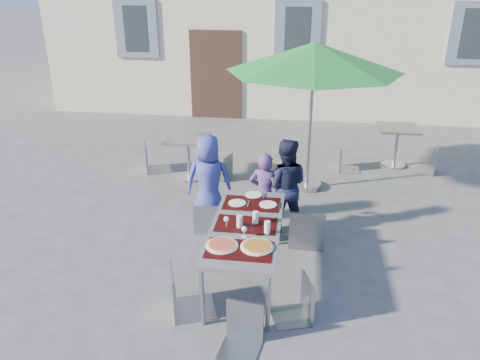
# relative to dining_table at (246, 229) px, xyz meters

# --- Properties ---
(ground) EXTENTS (90.00, 90.00, 0.00)m
(ground) POSITION_rel_dining_table_xyz_m (0.32, -0.48, -0.70)
(ground) COLOR #4C4C4F
(ground) RESTS_ON ground
(dining_table) EXTENTS (0.80, 1.85, 0.76)m
(dining_table) POSITION_rel_dining_table_xyz_m (0.00, 0.00, 0.00)
(dining_table) COLOR #46454A
(dining_table) RESTS_ON ground
(pizza_near_left) EXTENTS (0.35, 0.35, 0.03)m
(pizza_near_left) POSITION_rel_dining_table_xyz_m (-0.19, -0.51, 0.07)
(pizza_near_left) COLOR white
(pizza_near_left) RESTS_ON dining_table
(pizza_near_right) EXTENTS (0.36, 0.36, 0.03)m
(pizza_near_right) POSITION_rel_dining_table_xyz_m (0.18, -0.48, 0.07)
(pizza_near_right) COLOR white
(pizza_near_right) RESTS_ON dining_table
(glassware) EXTENTS (0.54, 0.39, 0.15)m
(glassware) POSITION_rel_dining_table_xyz_m (0.06, -0.09, 0.13)
(glassware) COLOR silver
(glassware) RESTS_ON dining_table
(place_settings) EXTENTS (0.65, 0.49, 0.01)m
(place_settings) POSITION_rel_dining_table_xyz_m (0.01, 0.62, 0.06)
(place_settings) COLOR white
(place_settings) RESTS_ON dining_table
(child_0) EXTENTS (0.70, 0.49, 1.37)m
(child_0) POSITION_rel_dining_table_xyz_m (-0.71, 1.31, -0.01)
(child_0) COLOR #38419A
(child_0) RESTS_ON ground
(child_1) EXTENTS (0.48, 0.36, 1.21)m
(child_1) POSITION_rel_dining_table_xyz_m (0.11, 1.17, -0.09)
(child_1) COLOR #50366E
(child_1) RESTS_ON ground
(child_2) EXTENTS (0.68, 0.40, 1.38)m
(child_2) POSITION_rel_dining_table_xyz_m (0.38, 1.29, -0.00)
(child_2) COLOR #191D37
(child_2) RESTS_ON ground
(chair_0) EXTENTS (0.41, 0.42, 0.87)m
(chair_0) POSITION_rel_dining_table_xyz_m (-0.69, 1.07, -0.19)
(chair_0) COLOR #92999D
(chair_0) RESTS_ON ground
(chair_1) EXTENTS (0.46, 0.47, 1.00)m
(chair_1) POSITION_rel_dining_table_xyz_m (0.10, 1.02, -0.11)
(chair_1) COLOR gray
(chair_1) RESTS_ON ground
(chair_2) EXTENTS (0.49, 0.49, 1.06)m
(chair_2) POSITION_rel_dining_table_xyz_m (0.72, 0.87, -0.07)
(chair_2) COLOR gray
(chair_2) RESTS_ON ground
(chair_3) EXTENTS (0.58, 0.58, 1.02)m
(chair_3) POSITION_rel_dining_table_xyz_m (-0.59, -0.68, -0.10)
(chair_3) COLOR gray
(chair_3) RESTS_ON ground
(chair_4) EXTENTS (0.49, 0.49, 0.88)m
(chair_4) POSITION_rel_dining_table_xyz_m (0.65, -0.60, -0.19)
(chair_4) COLOR gray
(chair_4) RESTS_ON ground
(chair_5) EXTENTS (0.44, 0.44, 0.87)m
(chair_5) POSITION_rel_dining_table_xyz_m (0.11, -1.10, -0.19)
(chair_5) COLOR gray
(chair_5) RESTS_ON ground
(patio_umbrella) EXTENTS (2.80, 2.80, 2.46)m
(patio_umbrella) POSITION_rel_dining_table_xyz_m (0.70, 2.83, 1.53)
(patio_umbrella) COLOR #B2B5BA
(patio_umbrella) RESTS_ON ground
(cafe_table_0) EXTENTS (0.73, 0.73, 0.79)m
(cafe_table_0) POSITION_rel_dining_table_xyz_m (-1.42, 2.94, -0.14)
(cafe_table_0) COLOR #B2B5BA
(cafe_table_0) RESTS_ON ground
(bg_chair_l_0) EXTENTS (0.59, 0.58, 1.02)m
(bg_chair_l_0) POSITION_rel_dining_table_xyz_m (-2.21, 3.23, -0.10)
(bg_chair_l_0) COLOR gray
(bg_chair_l_0) RESTS_ON ground
(bg_chair_r_0) EXTENTS (0.47, 0.46, 0.85)m
(bg_chair_r_0) POSITION_rel_dining_table_xyz_m (-0.80, 3.04, -0.21)
(bg_chair_r_0) COLOR gray
(bg_chair_r_0) RESTS_ON ground
(cafe_table_1) EXTENTS (0.73, 0.73, 0.78)m
(cafe_table_1) POSITION_rel_dining_table_xyz_m (2.37, 4.10, -0.15)
(cafe_table_1) COLOR #B2B5BA
(cafe_table_1) RESTS_ON ground
(bg_chair_l_1) EXTENTS (0.39, 0.39, 0.86)m
(bg_chair_l_1) POSITION_rel_dining_table_xyz_m (1.41, 3.77, -0.20)
(bg_chair_l_1) COLOR gray
(bg_chair_l_1) RESTS_ON ground
(bg_chair_r_1) EXTENTS (0.50, 0.49, 0.90)m
(bg_chair_r_1) POSITION_rel_dining_table_xyz_m (2.97, 3.86, -0.18)
(bg_chair_r_1) COLOR gray
(bg_chair_r_1) RESTS_ON ground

